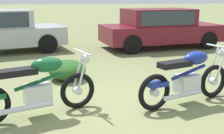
# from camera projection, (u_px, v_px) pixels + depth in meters

# --- Properties ---
(ground_plane) EXTENTS (120.00, 120.00, 0.00)m
(ground_plane) POSITION_uv_depth(u_px,v_px,m) (115.00, 104.00, 5.24)
(ground_plane) COLOR olive
(motorcycle_green) EXTENTS (1.95, 1.03, 1.02)m
(motorcycle_green) POSITION_uv_depth(u_px,v_px,m) (38.00, 88.00, 4.62)
(motorcycle_green) COLOR black
(motorcycle_green) RESTS_ON ground
(motorcycle_blue) EXTENTS (1.94, 0.97, 1.02)m
(motorcycle_blue) POSITION_uv_depth(u_px,v_px,m) (187.00, 78.00, 5.19)
(motorcycle_blue) COLOR black
(motorcycle_blue) RESTS_ON ground
(car_burgundy) EXTENTS (4.60, 2.47, 1.43)m
(car_burgundy) POSITION_uv_depth(u_px,v_px,m) (160.00, 26.00, 10.72)
(car_burgundy) COLOR maroon
(car_burgundy) RESTS_ON ground
(shrub_low) EXTENTS (0.86, 0.95, 0.45)m
(shrub_low) POSITION_uv_depth(u_px,v_px,m) (67.00, 70.00, 6.76)
(shrub_low) COLOR #23551E
(shrub_low) RESTS_ON ground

